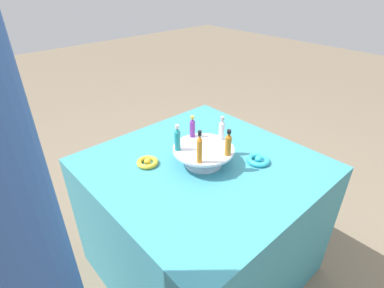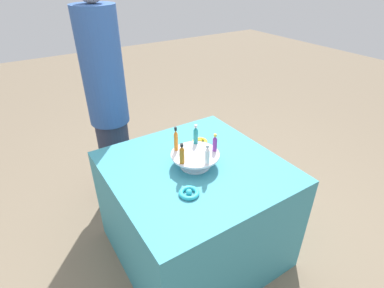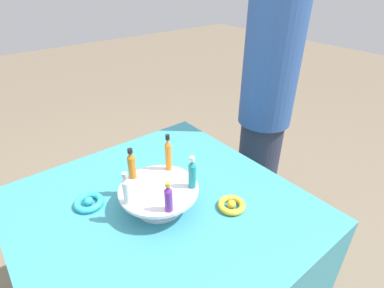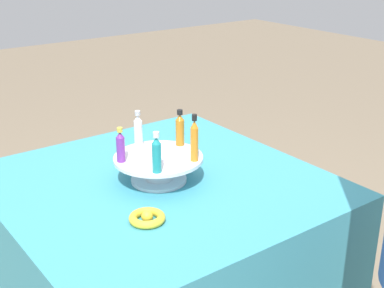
% 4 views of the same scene
% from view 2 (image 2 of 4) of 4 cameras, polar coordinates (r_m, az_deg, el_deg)
% --- Properties ---
extents(ground_plane, '(12.00, 12.00, 0.00)m').
position_cam_2_polar(ground_plane, '(2.27, 0.49, -19.04)').
color(ground_plane, '#756651').
extents(party_table, '(0.99, 0.99, 0.71)m').
position_cam_2_polar(party_table, '(2.01, 0.54, -12.50)').
color(party_table, teal).
rests_on(party_table, ground_plane).
extents(display_stand, '(0.28, 0.28, 0.09)m').
position_cam_2_polar(display_stand, '(1.75, 0.60, -2.68)').
color(display_stand, silver).
rests_on(display_stand, party_table).
extents(bottle_teal, '(0.03, 0.03, 0.13)m').
position_cam_2_polar(bottle_teal, '(1.80, 0.71, 1.75)').
color(bottle_teal, teal).
rests_on(bottle_teal, display_stand).
extents(bottle_orange, '(0.02, 0.02, 0.15)m').
position_cam_2_polar(bottle_orange, '(1.73, -3.08, 0.81)').
color(bottle_orange, orange).
rests_on(bottle_orange, display_stand).
extents(bottle_amber, '(0.03, 0.03, 0.12)m').
position_cam_2_polar(bottle_amber, '(1.62, -1.93, -1.97)').
color(bottle_amber, '#AD6B19').
rests_on(bottle_amber, display_stand).
extents(bottle_clear, '(0.03, 0.03, 0.12)m').
position_cam_2_polar(bottle_clear, '(1.62, 3.00, -2.10)').
color(bottle_clear, silver).
rests_on(bottle_clear, display_stand).
extents(bottle_purple, '(0.03, 0.03, 0.11)m').
position_cam_2_polar(bottle_purple, '(1.74, 4.37, 0.16)').
color(bottle_purple, '#702D93').
rests_on(bottle_purple, display_stand).
extents(ribbon_bow_gold, '(0.10, 0.10, 0.03)m').
position_cam_2_polar(ribbon_bow_gold, '(1.99, 1.50, 0.45)').
color(ribbon_bow_gold, gold).
rests_on(ribbon_bow_gold, party_table).
extents(ribbon_bow_teal, '(0.11, 0.11, 0.03)m').
position_cam_2_polar(ribbon_bow_teal, '(1.57, -0.57, -9.28)').
color(ribbon_bow_teal, '#2DB7CC').
rests_on(ribbon_bow_teal, party_table).
extents(person_figure, '(0.29, 0.29, 1.70)m').
position_cam_2_polar(person_figure, '(2.31, -15.77, 7.48)').
color(person_figure, '#282D42').
rests_on(person_figure, ground_plane).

